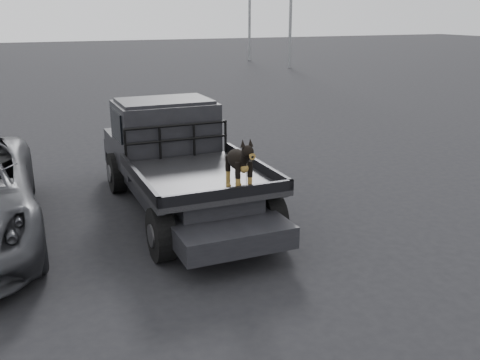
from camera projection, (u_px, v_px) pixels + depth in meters
name	position (u px, v px, depth m)	size (l,w,h in m)	color
ground	(199.00, 255.00, 7.57)	(120.00, 120.00, 0.00)	black
flatbed_ute	(182.00, 186.00, 9.10)	(2.00, 5.40, 0.92)	black
ute_cab	(165.00, 124.00, 9.67)	(1.72, 1.30, 0.88)	black
headache_rack	(177.00, 141.00, 9.06)	(1.80, 0.08, 0.55)	black
dog	(239.00, 164.00, 7.36)	(0.32, 0.60, 0.74)	black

